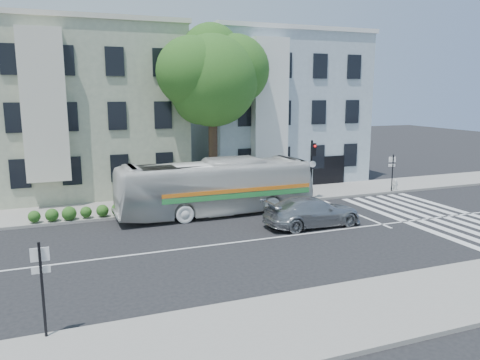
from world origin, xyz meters
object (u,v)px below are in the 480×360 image
sedan (312,212)px  traffic_signal (312,162)px  bus (216,187)px  fire_hydrant (395,185)px  near_sign_pole (42,277)px

sedan → traffic_signal: traffic_signal is taller
bus → sedan: bus is taller
fire_hydrant → bus: bearing=-175.3°
near_sign_pole → traffic_signal: bearing=38.6°
near_sign_pole → sedan: bearing=30.4°
traffic_signal → fire_hydrant: size_ratio=5.17×
bus → near_sign_pole: 14.35m
sedan → fire_hydrant: bearing=-62.2°
fire_hydrant → near_sign_pole: near_sign_pole is taller
fire_hydrant → near_sign_pole: size_ratio=0.27×
bus → near_sign_pole: bearing=141.3°
bus → traffic_signal: (6.59, 0.74, 0.94)m
bus → sedan: (3.90, -4.06, -0.81)m
bus → fire_hydrant: bearing=-86.4°
sedan → traffic_signal: bearing=-30.0°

